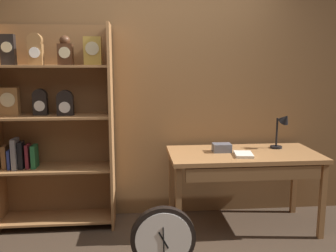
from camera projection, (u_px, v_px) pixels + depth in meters
back_wood_panel at (154, 93)px, 3.86m from camera, size 4.80×0.05×2.60m
bookshelf at (52, 123)px, 3.60m from camera, size 1.12×0.38×1.97m
workbench at (244, 161)px, 3.56m from camera, size 1.43×0.71×0.76m
desk_lamp at (282, 126)px, 3.69m from camera, size 0.19×0.19×0.37m
toolbox_small at (222, 148)px, 3.60m from camera, size 0.17×0.13×0.08m
open_repair_manual at (244, 154)px, 3.45m from camera, size 0.19×0.24×0.02m
round_clock_large at (163, 240)px, 2.85m from camera, size 0.50×0.11×0.54m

